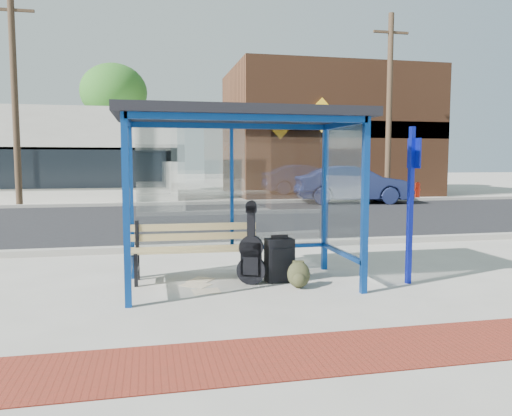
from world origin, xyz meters
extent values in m
plane|color=#B2ADA0|center=(0.00, 0.00, 0.00)|extent=(120.00, 120.00, 0.00)
cube|color=maroon|center=(0.00, -2.60, 0.01)|extent=(60.00, 1.00, 0.01)
cube|color=gray|center=(0.00, 2.90, 0.06)|extent=(60.00, 0.25, 0.12)
cube|color=black|center=(0.00, 8.00, 0.00)|extent=(60.00, 10.00, 0.00)
cube|color=gray|center=(0.00, 13.10, 0.06)|extent=(60.00, 0.25, 0.12)
cube|color=#B2ADA0|center=(0.00, 15.00, 0.00)|extent=(60.00, 4.00, 0.01)
cube|color=navy|center=(-1.50, -0.75, 1.15)|extent=(0.08, 0.08, 2.30)
cube|color=navy|center=(1.50, -0.75, 1.15)|extent=(0.08, 0.08, 2.30)
cube|color=navy|center=(-1.50, 0.75, 1.15)|extent=(0.08, 0.08, 2.30)
cube|color=navy|center=(1.50, 0.75, 1.15)|extent=(0.08, 0.08, 2.30)
cube|color=navy|center=(0.00, 0.75, 2.26)|extent=(3.00, 0.08, 0.08)
cube|color=navy|center=(0.00, -0.75, 2.26)|extent=(3.00, 0.08, 0.08)
cube|color=navy|center=(-1.50, 0.00, 2.26)|extent=(0.08, 1.50, 0.08)
cube|color=navy|center=(1.50, 0.00, 2.26)|extent=(0.08, 1.50, 0.08)
cube|color=navy|center=(0.00, 0.75, 0.40)|extent=(3.00, 0.08, 0.06)
cube|color=navy|center=(-1.50, 0.00, 0.40)|extent=(0.08, 1.50, 0.06)
cube|color=navy|center=(1.50, 0.00, 0.40)|extent=(0.08, 1.50, 0.06)
cube|color=navy|center=(0.00, 0.75, 1.35)|extent=(0.05, 0.05, 1.90)
cube|color=silver|center=(0.00, 0.75, 1.31)|extent=(2.84, 0.01, 1.82)
cube|color=silver|center=(-1.50, 0.00, 1.31)|extent=(0.02, 1.34, 1.82)
cube|color=silver|center=(1.50, 0.00, 1.31)|extent=(0.02, 1.34, 1.82)
cube|color=black|center=(0.00, 0.00, 2.36)|extent=(3.30, 1.80, 0.12)
cube|color=#59331E|center=(8.00, 18.50, 3.20)|extent=(10.00, 7.00, 6.40)
cube|color=black|center=(8.00, 15.05, 3.20)|extent=(10.00, 0.10, 0.80)
cube|color=yellow|center=(6.50, 14.95, 3.80)|extent=(1.56, 0.06, 1.56)
cylinder|color=#4C3826|center=(-3.00, 22.00, 2.50)|extent=(0.36, 0.36, 5.00)
ellipsoid|color=#26601B|center=(-3.00, 22.00, 5.50)|extent=(3.60, 3.60, 3.06)
cylinder|color=#4C3826|center=(12.50, 22.00, 2.50)|extent=(0.36, 0.36, 5.00)
ellipsoid|color=#26601B|center=(12.50, 22.00, 5.50)|extent=(3.60, 3.60, 3.06)
cylinder|color=#4C3826|center=(-6.00, 13.40, 4.00)|extent=(0.24, 0.24, 8.00)
cube|color=#4C3826|center=(-6.00, 13.40, 7.20)|extent=(1.60, 0.10, 0.10)
cylinder|color=#4C3826|center=(9.00, 13.40, 4.00)|extent=(0.24, 0.24, 8.00)
cube|color=#4C3826|center=(9.00, 13.40, 7.20)|extent=(1.60, 0.10, 0.10)
cube|color=black|center=(-1.43, 0.23, 0.23)|extent=(0.05, 0.05, 0.46)
cube|color=black|center=(-1.42, 0.63, 0.44)|extent=(0.05, 0.05, 0.88)
cube|color=black|center=(-1.42, 0.43, 0.23)|extent=(0.07, 0.42, 0.05)
cube|color=black|center=(0.22, 0.17, 0.23)|extent=(0.05, 0.05, 0.46)
cube|color=black|center=(0.23, 0.57, 0.44)|extent=(0.05, 0.05, 0.88)
cube|color=black|center=(0.22, 0.37, 0.23)|extent=(0.07, 0.42, 0.05)
cube|color=tan|center=(-0.61, 0.23, 0.46)|extent=(1.86, 0.17, 0.04)
cube|color=tan|center=(-0.60, 0.34, 0.46)|extent=(1.86, 0.17, 0.04)
cube|color=tan|center=(-0.60, 0.46, 0.46)|extent=(1.86, 0.17, 0.04)
cube|color=tan|center=(-0.59, 0.57, 0.46)|extent=(1.86, 0.17, 0.04)
cube|color=tan|center=(-0.59, 0.61, 0.62)|extent=(1.86, 0.11, 0.10)
cube|color=tan|center=(-0.59, 0.61, 0.76)|extent=(1.86, 0.11, 0.10)
cylinder|color=black|center=(0.16, 0.04, 0.20)|extent=(0.42, 0.24, 0.41)
cylinder|color=black|center=(0.16, 0.04, 0.52)|extent=(0.36, 0.22, 0.34)
cube|color=black|center=(0.16, 0.04, 0.36)|extent=(0.31, 0.21, 0.48)
cube|color=black|center=(0.16, 0.04, 0.85)|extent=(0.13, 0.13, 0.48)
cube|color=black|center=(0.16, 0.04, 1.07)|extent=(0.17, 0.14, 0.10)
cube|color=black|center=(0.58, 0.10, 0.32)|extent=(0.41, 0.27, 0.62)
cylinder|color=black|center=(0.44, 0.09, 0.03)|extent=(0.07, 0.23, 0.06)
cylinder|color=black|center=(0.73, 0.11, 0.03)|extent=(0.07, 0.23, 0.06)
cube|color=black|center=(0.58, 0.10, 0.66)|extent=(0.25, 0.06, 0.04)
cube|color=black|center=(0.59, -0.03, 0.34)|extent=(0.31, 0.04, 0.34)
ellipsoid|color=#2D2E19|center=(0.75, -0.29, 0.18)|extent=(0.36, 0.29, 0.37)
ellipsoid|color=#2D2E19|center=(0.73, -0.40, 0.13)|extent=(0.20, 0.16, 0.19)
cube|color=#2D2E19|center=(0.76, -0.27, 0.36)|extent=(0.11, 0.06, 0.03)
cube|color=#0E1A9A|center=(2.35, -0.39, 1.11)|extent=(0.07, 0.07, 2.21)
cube|color=#0E1A9A|center=(2.39, -0.38, 1.84)|extent=(0.06, 0.28, 0.41)
cube|color=white|center=(-0.52, 0.40, 0.00)|extent=(0.47, 0.49, 0.01)
cube|color=white|center=(-0.51, -0.23, 0.00)|extent=(0.38, 0.31, 0.01)
cube|color=white|center=(-0.62, 0.13, 0.00)|extent=(0.47, 0.46, 0.01)
imported|color=#1A224A|center=(6.95, 12.39, 0.76)|extent=(4.82, 2.24, 1.53)
cylinder|color=red|center=(10.91, 14.14, 0.31)|extent=(0.21, 0.21, 0.62)
sphere|color=red|center=(10.91, 14.14, 0.65)|extent=(0.23, 0.23, 0.23)
cylinder|color=red|center=(10.91, 14.14, 0.41)|extent=(0.34, 0.23, 0.10)
camera|label=1|loc=(-1.24, -6.74, 1.74)|focal=35.00mm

